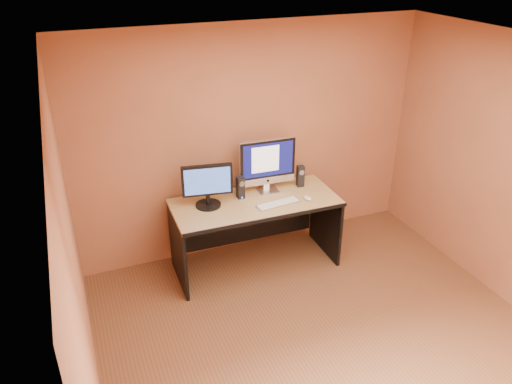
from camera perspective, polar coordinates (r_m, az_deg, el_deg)
floor at (r=4.78m, az=8.80°, el=-17.49°), size 4.00×4.00×0.00m
walls at (r=3.99m, az=10.10°, el=-4.03°), size 4.00×4.00×2.60m
ceiling at (r=3.51m, az=11.86°, el=14.49°), size 4.00×4.00×0.00m
desk at (r=5.53m, az=-0.06°, el=-4.82°), size 1.79×0.81×0.82m
imac at (r=5.40m, az=1.42°, el=2.98°), size 0.64×0.27×0.61m
second_monitor at (r=5.15m, az=-5.58°, el=0.70°), size 0.57×0.35×0.47m
speaker_left at (r=5.34m, az=-1.79°, el=0.52°), size 0.08×0.08×0.24m
speaker_right at (r=5.62m, az=5.09°, el=1.82°), size 0.09×0.09×0.24m
keyboard at (r=5.26m, az=2.56°, el=-1.32°), size 0.49×0.17×0.02m
mouse at (r=5.37m, az=5.90°, el=-0.69°), size 0.08×0.12×0.04m
cable_a at (r=5.63m, az=1.35°, el=0.66°), size 0.11×0.23×0.01m
cable_b at (r=5.61m, az=0.44°, el=0.54°), size 0.08×0.19×0.01m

